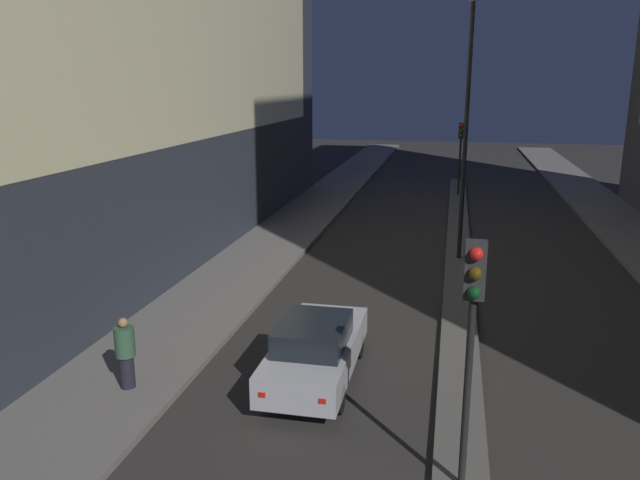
# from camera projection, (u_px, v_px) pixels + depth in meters

# --- Properties ---
(median_strip) EXTENTS (0.96, 36.21, 0.14)m
(median_strip) POSITION_uv_depth(u_px,v_px,m) (458.00, 248.00, 25.04)
(median_strip) COLOR #56544F
(median_strip) RESTS_ON ground
(traffic_light_near) EXTENTS (0.32, 0.42, 4.15)m
(traffic_light_near) POSITION_uv_depth(u_px,v_px,m) (472.00, 311.00, 9.50)
(traffic_light_near) COLOR black
(traffic_light_near) RESTS_ON median_strip
(traffic_light_mid) EXTENTS (0.32, 0.42, 4.15)m
(traffic_light_mid) POSITION_uv_depth(u_px,v_px,m) (461.00, 142.00, 35.77)
(traffic_light_mid) COLOR black
(traffic_light_mid) RESTS_ON median_strip
(street_lamp) EXTENTS (0.56, 0.56, 9.63)m
(street_lamp) POSITION_uv_depth(u_px,v_px,m) (469.00, 77.00, 21.83)
(street_lamp) COLOR black
(street_lamp) RESTS_ON median_strip
(car_left_lane) EXTENTS (1.71, 4.40, 1.52)m
(car_left_lane) POSITION_uv_depth(u_px,v_px,m) (316.00, 349.00, 13.97)
(car_left_lane) COLOR #B2B2B7
(car_left_lane) RESTS_ON ground
(pedestrian_on_left_sidewalk) EXTENTS (0.43, 0.43, 1.60)m
(pedestrian_on_left_sidewalk) POSITION_uv_depth(u_px,v_px,m) (125.00, 352.00, 13.33)
(pedestrian_on_left_sidewalk) COLOR black
(pedestrian_on_left_sidewalk) RESTS_ON sidewalk_left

